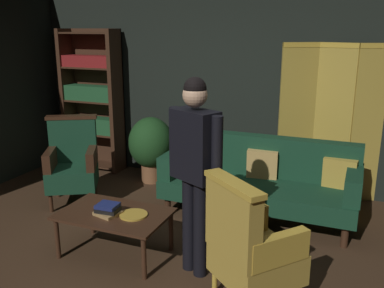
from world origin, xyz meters
TOP-DOWN VIEW (x-y plane):
  - ground_plane at (0.00, 0.00)m, footprint 10.00×10.00m
  - back_wall at (0.00, 2.45)m, footprint 7.20×0.10m
  - folding_screen at (1.22, 2.32)m, footprint 1.28×0.34m
  - bookshelf at (-2.15, 2.19)m, footprint 0.90×0.32m
  - velvet_couch at (0.55, 1.45)m, footprint 2.12×0.78m
  - coffee_table at (-0.49, 0.10)m, footprint 1.00×0.64m
  - armchair_gilt_accent at (0.86, -0.16)m, footprint 0.81×0.81m
  - armchair_wing_left at (-1.64, 1.00)m, footprint 0.79×0.79m
  - standing_figure at (0.31, 0.11)m, footprint 0.54×0.36m
  - potted_plant at (-1.09, 1.98)m, footprint 0.61×0.61m
  - book_tan_leather at (-0.52, 0.04)m, footprint 0.25×0.23m
  - book_black_cloth at (-0.52, 0.04)m, footprint 0.21×0.16m
  - book_navy_cloth at (-0.52, 0.04)m, footprint 0.20×0.17m
  - brass_tray at (-0.29, 0.11)m, footprint 0.26×0.26m

SIDE VIEW (x-z plane):
  - ground_plane at x=0.00m, z-range 0.00..0.00m
  - coffee_table at x=-0.49m, z-range 0.16..0.58m
  - brass_tray at x=-0.29m, z-range 0.42..0.44m
  - book_tan_leather at x=-0.52m, z-range 0.42..0.45m
  - velvet_couch at x=0.55m, z-range 0.01..0.89m
  - book_black_cloth at x=-0.52m, z-range 0.45..0.49m
  - armchair_gilt_accent at x=0.86m, z-range -0.03..1.01m
  - armchair_wing_left at x=-1.64m, z-range -0.03..1.01m
  - book_navy_cloth at x=-0.52m, z-range 0.49..0.53m
  - potted_plant at x=-1.09m, z-range 0.07..0.97m
  - folding_screen at x=1.22m, z-range 0.04..1.94m
  - standing_figure at x=0.31m, z-range 0.17..1.88m
  - bookshelf at x=-2.15m, z-range 0.03..2.08m
  - back_wall at x=0.00m, z-range 0.00..2.80m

